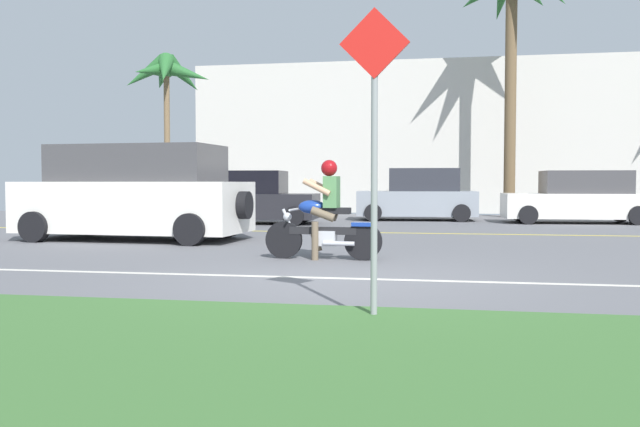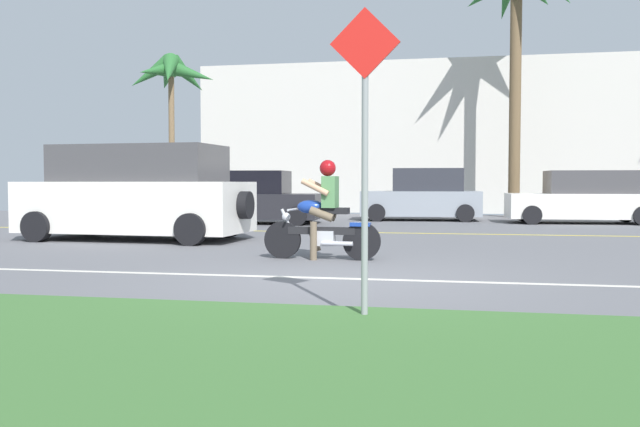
# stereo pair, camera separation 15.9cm
# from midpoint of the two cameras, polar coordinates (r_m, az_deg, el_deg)

# --- Properties ---
(ground) EXTENTS (56.00, 30.00, 0.04)m
(ground) POSITION_cam_midpoint_polar(r_m,az_deg,el_deg) (11.73, 3.55, -3.54)
(ground) COLOR slate
(grass_median) EXTENTS (56.00, 3.80, 0.06)m
(grass_median) POSITION_cam_midpoint_polar(r_m,az_deg,el_deg) (4.85, -6.82, -11.84)
(grass_median) COLOR #3D6B33
(grass_median) RESTS_ON ground
(lane_line_near) EXTENTS (50.40, 0.12, 0.01)m
(lane_line_near) POSITION_cam_midpoint_polar(r_m,az_deg,el_deg) (8.82, 1.22, -5.43)
(lane_line_near) COLOR silver
(lane_line_near) RESTS_ON ground
(lane_line_far) EXTENTS (50.40, 0.12, 0.01)m
(lane_line_far) POSITION_cam_midpoint_polar(r_m,az_deg,el_deg) (16.78, 5.64, -1.61)
(lane_line_far) COLOR yellow
(lane_line_far) RESTS_ON ground
(motorcyclist) EXTENTS (1.91, 0.62, 1.60)m
(motorcyclist) POSITION_cam_midpoint_polar(r_m,az_deg,el_deg) (10.93, -0.08, -0.33)
(motorcyclist) COLOR black
(motorcyclist) RESTS_ON ground
(suv_nearby) EXTENTS (5.07, 2.41, 2.03)m
(suv_nearby) POSITION_cam_midpoint_polar(r_m,az_deg,el_deg) (15.18, -15.47, 1.56)
(suv_nearby) COLOR white
(suv_nearby) RESTS_ON ground
(parked_car_0) EXTENTS (4.30, 2.15, 1.51)m
(parked_car_0) POSITION_cam_midpoint_polar(r_m,az_deg,el_deg) (24.52, -16.26, 1.28)
(parked_car_0) COLOR white
(parked_car_0) RESTS_ON ground
(parked_car_1) EXTENTS (3.76, 2.14, 1.59)m
(parked_car_1) POSITION_cam_midpoint_polar(r_m,az_deg,el_deg) (20.59, -5.78, 1.21)
(parked_car_1) COLOR #232328
(parked_car_1) RESTS_ON ground
(parked_car_2) EXTENTS (3.94, 2.18, 1.69)m
(parked_car_2) POSITION_cam_midpoint_polar(r_m,az_deg,el_deg) (22.53, 8.06, 1.44)
(parked_car_2) COLOR #8C939E
(parked_car_2) RESTS_ON ground
(parked_car_3) EXTENTS (4.38, 2.04, 1.59)m
(parked_car_3) POSITION_cam_midpoint_polar(r_m,az_deg,el_deg) (22.09, 20.65, 1.16)
(parked_car_3) COLOR white
(parked_car_3) RESTS_ON ground
(palm_tree_2) EXTENTS (3.33, 3.20, 5.94)m
(palm_tree_2) POSITION_cam_midpoint_polar(r_m,az_deg,el_deg) (25.96, -12.94, 11.06)
(palm_tree_2) COLOR brown
(palm_tree_2) RESTS_ON ground
(motorcyclist_distant) EXTENTS (0.72, 1.53, 1.35)m
(motorcyclist_distant) POSITION_cam_midpoint_polar(r_m,az_deg,el_deg) (20.64, -19.19, 0.62)
(motorcyclist_distant) COLOR black
(motorcyclist_distant) RESTS_ON ground
(street_sign) EXTENTS (0.62, 0.06, 2.77)m
(street_sign) POSITION_cam_midpoint_polar(r_m,az_deg,el_deg) (6.06, 3.81, 6.76)
(street_sign) COLOR gray
(street_sign) RESTS_ON ground
(building_far) EXTENTS (20.88, 4.00, 6.17)m
(building_far) POSITION_cam_midpoint_polar(r_m,az_deg,el_deg) (29.64, 10.29, 6.15)
(building_far) COLOR beige
(building_far) RESTS_ON ground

